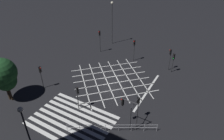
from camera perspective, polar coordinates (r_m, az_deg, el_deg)
name	(u,v)px	position (r m, az deg, el deg)	size (l,w,h in m)	color
ground_plane	(112,80)	(32.19, 0.00, -2.85)	(200.00, 200.00, 0.00)	black
road_markings	(91,103)	(27.88, -6.03, -9.47)	(15.00, 20.98, 0.01)	silver
traffic_light_median_south	(78,94)	(25.76, -9.79, -6.64)	(0.36, 0.39, 3.48)	#2D2D30
traffic_light_nw_cross	(100,37)	(39.61, -3.56, 9.40)	(0.36, 0.39, 4.56)	#2D2D30
traffic_light_ne_cross	(173,59)	(34.37, 17.12, 2.98)	(0.36, 0.39, 3.54)	#2D2D30
traffic_light_se_main	(129,108)	(22.83, 4.84, -10.65)	(2.11, 0.36, 4.04)	#2D2D30
traffic_light_ne_main	(170,55)	(34.82, 16.27, 4.06)	(0.39, 0.36, 3.95)	#2D2D30
traffic_light_sw_main	(41,73)	(30.69, -19.67, -0.78)	(0.39, 0.36, 3.80)	#2D2D30
traffic_light_se_cross	(135,107)	(23.58, 6.72, -10.43)	(0.36, 2.40, 3.48)	#2D2D30
traffic_light_median_north	(134,46)	(36.44, 6.32, 6.77)	(0.36, 0.39, 4.20)	#2D2D30
street_lamp_east	(27,129)	(19.00, -23.21, -15.30)	(0.46, 0.46, 7.64)	#2D2D30
street_lamp_west	(112,14)	(42.43, 0.02, 15.69)	(0.55, 0.55, 9.03)	#2D2D30
street_tree_near	(6,81)	(29.80, -27.98, -2.77)	(2.67, 2.67, 4.58)	#38281C
street_tree_far	(1,73)	(29.58, -29.07, -0.68)	(3.90, 3.90, 6.35)	#38281C
pedestrian_railing	(112,127)	(23.82, 0.00, -15.96)	(9.09, 5.19, 1.05)	#B7B7BC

